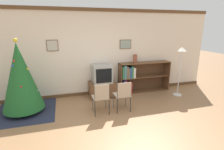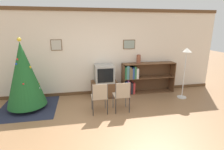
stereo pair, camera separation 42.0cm
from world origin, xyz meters
The scene contains 11 objects.
ground_plane centered at (0.00, 0.00, 0.00)m, with size 24.00×24.00×0.00m, color #936B47.
wall_back centered at (0.00, 2.47, 1.35)m, with size 8.24×0.11×2.70m.
area_rug centered at (-1.94, 1.66, 0.00)m, with size 1.50×1.52×0.01m.
christmas_tree centered at (-1.94, 1.66, 0.95)m, with size 1.00×1.00×1.89m.
tv_console centered at (0.24, 2.13, 0.24)m, with size 0.82×0.54×0.48m.
television centered at (0.24, 2.12, 0.76)m, with size 0.58×0.53×0.55m.
folding_chair_left centered at (-0.05, 0.98, 0.47)m, with size 0.40×0.40×0.82m.
folding_chair_right centered at (0.52, 0.98, 0.47)m, with size 0.40×0.40×0.82m.
bookshelf centered at (1.41, 2.23, 0.51)m, with size 1.77×0.36×1.01m.
vase centered at (1.38, 2.24, 1.15)m, with size 0.13×0.13×0.28m.
standing_lamp centered at (2.62, 1.56, 1.20)m, with size 0.28×0.28×1.56m.
Camera 2 is at (-0.51, -3.07, 2.14)m, focal length 28.00 mm.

